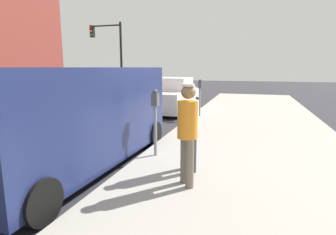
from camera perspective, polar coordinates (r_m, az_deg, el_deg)
name	(u,v)px	position (r m, az deg, el deg)	size (l,w,h in m)	color
ground_plane	(102,157)	(6.93, -13.56, -8.00)	(80.00, 80.00, 0.00)	#2D2D33
sidewalk_slab	(252,170)	(6.00, 17.10, -10.33)	(5.00, 32.00, 0.15)	#9E998E
parking_meter_near	(155,111)	(6.18, -2.66, 1.34)	(0.14, 0.18, 1.52)	gray
parking_meter_far	(200,91)	(11.44, 6.68, 5.45)	(0.14, 0.18, 1.52)	gray
pedestrian_in_white	(189,123)	(5.26, 4.48, -1.21)	(0.34, 0.34, 1.66)	#383D47
pedestrian_in_orange	(187,128)	(4.58, 4.06, -2.25)	(0.34, 0.34, 1.74)	#726656
parked_van	(75,115)	(6.13, -18.80, 0.47)	(2.30, 5.27, 2.15)	navy
parked_sedan_ahead	(172,96)	(13.50, 0.78, 4.42)	(1.98, 4.42, 1.65)	white
traffic_light_corner	(110,48)	(20.22, -11.96, 14.04)	(2.48, 0.42, 5.20)	black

